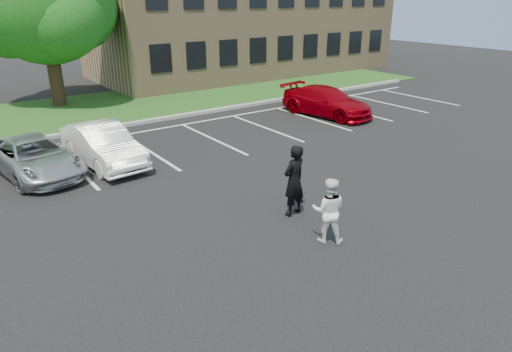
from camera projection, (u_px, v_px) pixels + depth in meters
The scene contains 11 objects.
ground_plane at pixel (279, 234), 11.51m from camera, with size 90.00×90.00×0.00m, color black.
curb at pixel (113, 127), 20.52m from camera, with size 40.00×0.30×0.15m, color gray.
grass_strip at pixel (86, 110), 23.54m from camera, with size 44.00×8.00×0.08m, color #113D0B.
stall_lines at pixel (172, 139), 19.01m from camera, with size 34.00×5.36×0.01m.
office_building at pixel (244, 15), 34.13m from camera, with size 22.40×10.40×8.30m.
tree at pixel (45, 0), 22.80m from camera, with size 7.80×7.20×8.80m.
man_black_suit at pixel (294, 181), 12.18m from camera, with size 0.72×0.47×1.98m, color black.
man_white_shirt at pixel (328, 211), 10.88m from camera, with size 0.80×0.63×1.65m, color white.
car_silver_minivan at pixel (34, 157), 15.06m from camera, with size 2.07×4.50×1.25m, color #A8ABB0.
car_white_sedan at pixel (103, 145), 15.97m from camera, with size 1.50×4.30×1.42m, color white.
car_red_compact at pixel (327, 102), 22.48m from camera, with size 1.95×4.80×1.39m, color #91000A.
Camera 1 is at (-6.41, -7.88, 5.64)m, focal length 32.00 mm.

